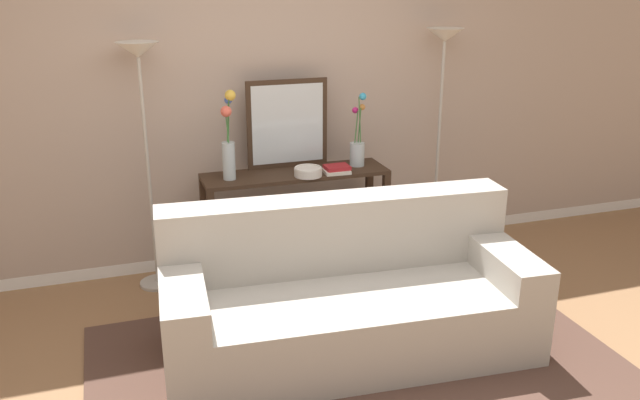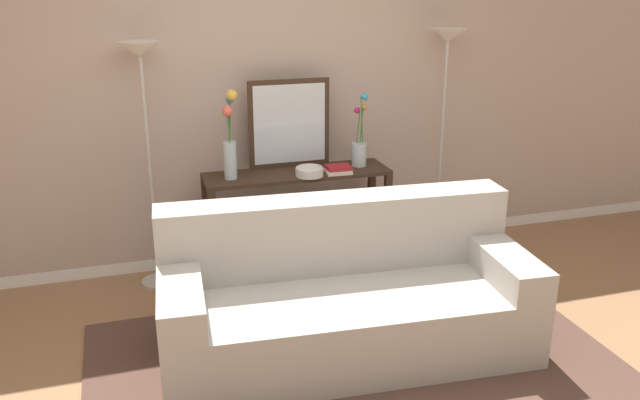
# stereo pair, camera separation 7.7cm
# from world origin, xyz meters

# --- Properties ---
(back_wall) EXTENTS (12.00, 0.15, 2.61)m
(back_wall) POSITION_xyz_m (0.00, 2.07, 1.30)
(back_wall) COLOR white
(back_wall) RESTS_ON ground
(area_rug) EXTENTS (3.02, 1.76, 0.01)m
(area_rug) POSITION_xyz_m (0.20, 0.39, 0.01)
(area_rug) COLOR #51382D
(area_rug) RESTS_ON ground
(couch) EXTENTS (2.20, 1.04, 0.88)m
(couch) POSITION_xyz_m (0.20, 0.55, 0.31)
(couch) COLOR #ADA89E
(couch) RESTS_ON ground
(console_table) EXTENTS (1.35, 0.38, 0.78)m
(console_table) POSITION_xyz_m (0.22, 1.68, 0.55)
(console_table) COLOR #382619
(console_table) RESTS_ON ground
(floor_lamp_left) EXTENTS (0.28, 0.28, 1.73)m
(floor_lamp_left) POSITION_xyz_m (-0.80, 1.78, 1.36)
(floor_lamp_left) COLOR #B7B2A8
(floor_lamp_left) RESTS_ON ground
(floor_lamp_right) EXTENTS (0.28, 0.28, 1.76)m
(floor_lamp_right) POSITION_xyz_m (1.42, 1.78, 1.38)
(floor_lamp_right) COLOR #B7B2A8
(floor_lamp_right) RESTS_ON ground
(wall_mirror) EXTENTS (0.60, 0.02, 0.65)m
(wall_mirror) POSITION_xyz_m (0.21, 1.84, 1.11)
(wall_mirror) COLOR #382619
(wall_mirror) RESTS_ON console_table
(vase_tall_flowers) EXTENTS (0.12, 0.12, 0.62)m
(vase_tall_flowers) POSITION_xyz_m (-0.26, 1.66, 1.05)
(vase_tall_flowers) COLOR silver
(vase_tall_flowers) RESTS_ON console_table
(vase_short_flowers) EXTENTS (0.11, 0.11, 0.55)m
(vase_short_flowers) POSITION_xyz_m (0.71, 1.70, 0.93)
(vase_short_flowers) COLOR silver
(vase_short_flowers) RESTS_ON console_table
(fruit_bowl) EXTENTS (0.20, 0.20, 0.06)m
(fruit_bowl) POSITION_xyz_m (0.28, 1.56, 0.82)
(fruit_bowl) COLOR silver
(fruit_bowl) RESTS_ON console_table
(book_stack) EXTENTS (0.19, 0.16, 0.05)m
(book_stack) POSITION_xyz_m (0.50, 1.57, 0.81)
(book_stack) COLOR silver
(book_stack) RESTS_ON console_table
(book_row_under_console) EXTENTS (0.22, 0.17, 0.12)m
(book_row_under_console) POSITION_xyz_m (-0.22, 1.68, 0.05)
(book_row_under_console) COLOR #BC3328
(book_row_under_console) RESTS_ON ground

